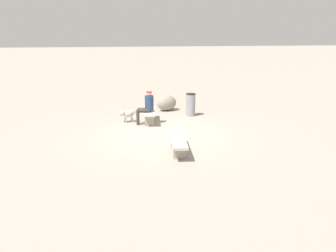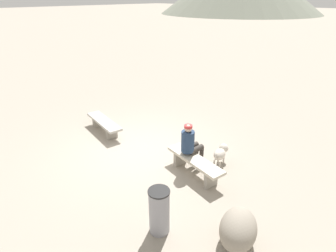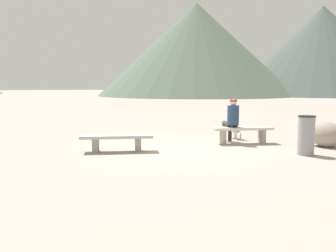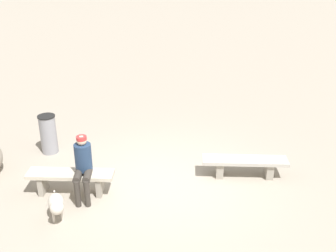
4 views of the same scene
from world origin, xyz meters
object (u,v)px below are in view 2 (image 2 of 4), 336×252
at_px(boulder, 238,229).
at_px(dog, 221,153).
at_px(bench_left, 104,124).
at_px(trash_bin, 159,211).
at_px(bench_right, 195,163).
at_px(seated_person, 190,143).

bearing_deg(boulder, dog, 129.94).
xyz_separation_m(bench_left, dog, (3.86, 1.02, 0.04)).
height_order(trash_bin, boulder, trash_bin).
distance_m(trash_bin, boulder, 1.46).
relative_size(dog, trash_bin, 0.74).
bearing_deg(bench_left, boulder, 0.26).
bearing_deg(bench_right, dog, 88.19).
relative_size(bench_left, bench_right, 1.06).
xyz_separation_m(bench_right, seated_person, (-0.28, 0.15, 0.39)).
height_order(dog, boulder, boulder).
distance_m(bench_right, seated_person, 0.50).
distance_m(bench_left, bench_right, 3.67).
bearing_deg(dog, trash_bin, 178.64).
bearing_deg(boulder, trash_bin, -149.32).
relative_size(bench_right, boulder, 1.89).
xyz_separation_m(dog, boulder, (1.71, -2.04, 0.01)).
distance_m(dog, trash_bin, 2.82).
distance_m(bench_right, boulder, 2.23).
bearing_deg(bench_right, trash_bin, -60.52).
bearing_deg(trash_bin, bench_right, 108.80).
distance_m(seated_person, boulder, 2.58).
xyz_separation_m(bench_right, trash_bin, (0.65, -1.91, 0.13)).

